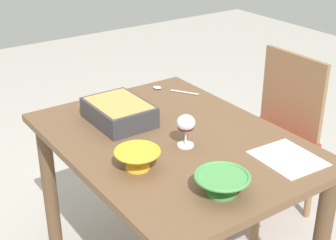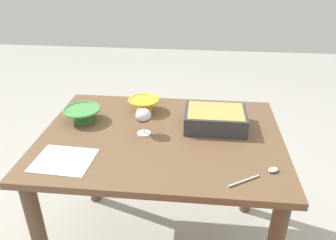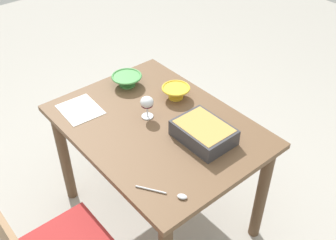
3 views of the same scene
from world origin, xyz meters
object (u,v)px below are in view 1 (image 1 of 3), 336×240
(small_bowl, at_px, (138,158))
(wine_glass, at_px, (186,125))
(serving_spoon, at_px, (166,89))
(casserole_dish, at_px, (119,111))
(dining_table, at_px, (173,166))
(napkin, at_px, (288,158))
(mixing_bowl, at_px, (222,183))
(chair, at_px, (274,130))

(small_bowl, bearing_deg, wine_glass, -81.05)
(wine_glass, height_order, serving_spoon, wine_glass)
(casserole_dish, xyz_separation_m, serving_spoon, (0.18, -0.36, -0.04))
(dining_table, xyz_separation_m, serving_spoon, (0.43, -0.26, 0.13))
(small_bowl, xyz_separation_m, napkin, (-0.25, -0.48, -0.04))
(wine_glass, height_order, casserole_dish, wine_glass)
(dining_table, height_order, mixing_bowl, mixing_bowl)
(napkin, bearing_deg, casserole_dish, 29.39)
(chair, xyz_separation_m, mixing_bowl, (-0.59, 0.87, 0.30))
(mixing_bowl, distance_m, napkin, 0.35)
(wine_glass, distance_m, mixing_bowl, 0.34)
(dining_table, bearing_deg, wine_glass, -178.09)
(chair, bearing_deg, small_bowl, 106.52)
(small_bowl, xyz_separation_m, serving_spoon, (0.55, -0.50, -0.03))
(casserole_dish, bearing_deg, wine_glass, -162.39)
(casserole_dish, bearing_deg, chair, -94.37)
(dining_table, distance_m, napkin, 0.46)
(dining_table, xyz_separation_m, small_bowl, (-0.12, 0.24, 0.17))
(casserole_dish, xyz_separation_m, small_bowl, (-0.37, 0.13, -0.01))
(mixing_bowl, height_order, small_bowl, small_bowl)
(dining_table, height_order, napkin, napkin)
(casserole_dish, relative_size, serving_spoon, 1.39)
(chair, height_order, wine_glass, chair)
(wine_glass, relative_size, small_bowl, 0.79)
(napkin, bearing_deg, dining_table, 33.68)
(dining_table, relative_size, small_bowl, 6.79)
(dining_table, height_order, casserole_dish, casserole_dish)
(dining_table, bearing_deg, mixing_bowl, 166.51)
(casserole_dish, distance_m, mixing_bowl, 0.65)
(serving_spoon, relative_size, napkin, 0.88)
(small_bowl, height_order, napkin, small_bowl)
(mixing_bowl, bearing_deg, chair, -56.05)
(casserole_dish, bearing_deg, small_bowl, 159.85)
(chair, bearing_deg, casserole_dish, 85.63)
(wine_glass, xyz_separation_m, small_bowl, (-0.04, 0.24, -0.05))
(napkin, bearing_deg, chair, -43.62)
(dining_table, height_order, chair, chair)
(wine_glass, bearing_deg, small_bowl, 98.95)
(mixing_bowl, xyz_separation_m, napkin, (0.03, -0.34, -0.04))
(chair, bearing_deg, dining_table, 103.20)
(wine_glass, bearing_deg, dining_table, 1.91)
(chair, xyz_separation_m, serving_spoon, (0.25, 0.51, 0.27))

